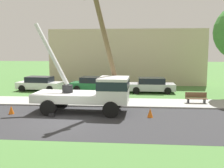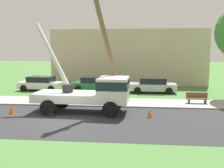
{
  "view_description": "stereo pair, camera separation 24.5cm",
  "coord_description": "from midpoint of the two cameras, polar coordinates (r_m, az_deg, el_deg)",
  "views": [
    {
      "loc": [
        4.22,
        -15.04,
        4.2
      ],
      "look_at": [
        2.72,
        2.27,
        1.88
      ],
      "focal_mm": 42.68,
      "sensor_mm": 36.0,
      "label": 1
    },
    {
      "loc": [
        4.46,
        -15.02,
        4.2
      ],
      "look_at": [
        2.72,
        2.27,
        1.88
      ],
      "focal_mm": 42.68,
      "sensor_mm": 36.0,
      "label": 2
    }
  ],
  "objects": [
    {
      "name": "park_bench",
      "position": [
        21.13,
        17.26,
        -2.92
      ],
      "size": [
        1.6,
        0.45,
        0.9
      ],
      "color": "brown",
      "rests_on": "ground"
    },
    {
      "name": "parked_sedan_silver",
      "position": [
        25.76,
        8.18,
        -0.24
      ],
      "size": [
        4.4,
        2.03,
        1.42
      ],
      "color": "#B7B7BF",
      "rests_on": "ground"
    },
    {
      "name": "parked_sedan_green",
      "position": [
        26.35,
        -4.23,
        -0.01
      ],
      "size": [
        4.53,
        2.25,
        1.42
      ],
      "color": "#1E6638",
      "rests_on": "ground"
    },
    {
      "name": "sidewalk_strip",
      "position": [
        21.11,
        -7.03,
        -3.78
      ],
      "size": [
        80.0,
        3.15,
        0.1
      ],
      "primitive_type": "cube",
      "color": "#9E9E99",
      "rests_on": "ground"
    },
    {
      "name": "traffic_cone_ahead",
      "position": [
        16.56,
        7.75,
        -6.15
      ],
      "size": [
        0.36,
        0.36,
        0.56
      ],
      "primitive_type": "cone",
      "color": "orange",
      "rests_on": "ground"
    },
    {
      "name": "parked_sedan_white",
      "position": [
        27.65,
        -15.48,
        0.09
      ],
      "size": [
        4.56,
        2.3,
        1.42
      ],
      "color": "silver",
      "rests_on": "ground"
    },
    {
      "name": "utility_truck",
      "position": [
        17.49,
        -4.26,
        -1.59
      ],
      "size": [
        6.76,
        3.21,
        5.98
      ],
      "color": "silver",
      "rests_on": "ground"
    },
    {
      "name": "leaning_utility_pole",
      "position": [
        18.03,
        -1.44,
        8.29
      ],
      "size": [
        2.52,
        2.88,
        8.62
      ],
      "color": "brown",
      "rests_on": "ground"
    },
    {
      "name": "traffic_cone_behind",
      "position": [
        18.46,
        -21.12,
        -5.17
      ],
      "size": [
        0.36,
        0.36,
        0.56
      ],
      "primitive_type": "cone",
      "color": "orange",
      "rests_on": "ground"
    },
    {
      "name": "lowrise_building_backdrop",
      "position": [
        33.28,
        3.07,
        5.88
      ],
      "size": [
        18.0,
        6.0,
        6.4
      ],
      "primitive_type": "cube",
      "color": "#C6B293",
      "rests_on": "ground"
    },
    {
      "name": "ground_plane",
      "position": [
        27.7,
        -4.12,
        -1.13
      ],
      "size": [
        120.0,
        120.0,
        0.0
      ],
      "primitive_type": "plane",
      "color": "#477538"
    },
    {
      "name": "road_asphalt",
      "position": [
        16.2,
        -10.86,
        -7.54
      ],
      "size": [
        80.0,
        7.25,
        0.01
      ],
      "primitive_type": "cube",
      "color": "#2B2B2D",
      "rests_on": "ground"
    }
  ]
}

